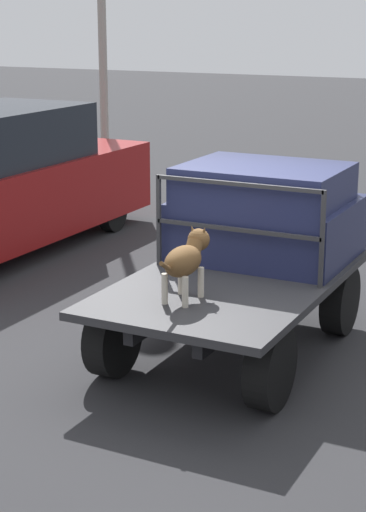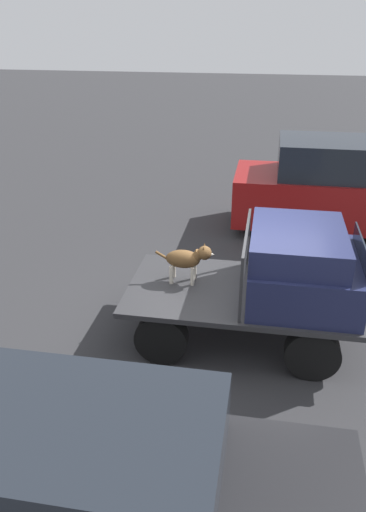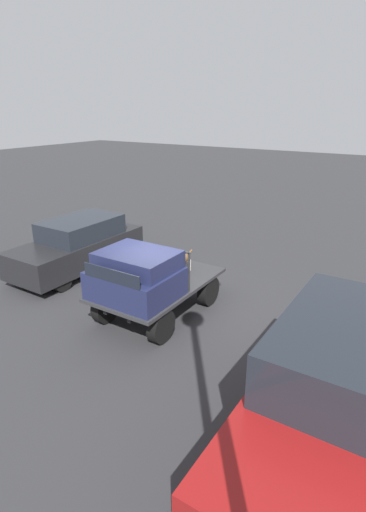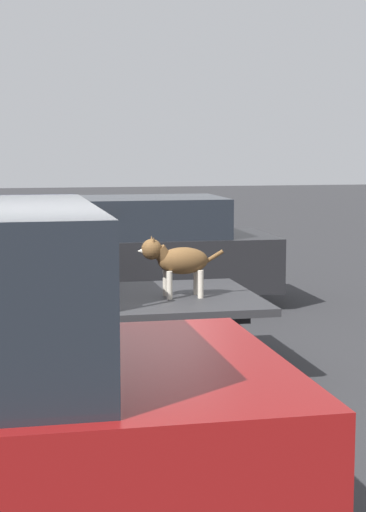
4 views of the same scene
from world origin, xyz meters
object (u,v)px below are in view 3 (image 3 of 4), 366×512
Objects in this scene: dog at (181,258)px; parked_sedan at (79,245)px; parked_pickup_far at (337,395)px; flatbed_truck at (159,291)px.

parked_sedan is at bearing -88.85° from dog.
parked_pickup_far is at bearing 76.95° from parked_sedan.
flatbed_truck is 3.88m from parked_sedan.
flatbed_truck is 0.79× the size of parked_sedan.
flatbed_truck is at bearing -5.92° from dog.
parked_sedan is 0.81× the size of parked_pickup_far.
parked_pickup_far is at bearing 65.19° from flatbed_truck.
dog is at bearing -122.43° from parked_pickup_far.
dog is 0.17× the size of parked_pickup_far.
flatbed_truck is at bearing -113.91° from parked_pickup_far.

